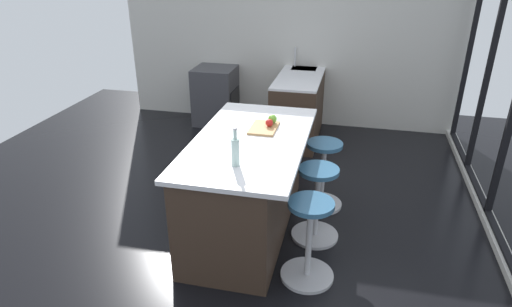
{
  "coord_description": "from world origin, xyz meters",
  "views": [
    {
      "loc": [
        3.68,
        1.06,
        2.47
      ],
      "look_at": [
        0.19,
        0.25,
        0.8
      ],
      "focal_mm": 31.01,
      "sensor_mm": 36.0,
      "label": 1
    }
  ],
  "objects": [
    {
      "name": "kitchen_island",
      "position": [
        0.19,
        0.15,
        0.48
      ],
      "size": [
        1.85,
        0.98,
        0.94
      ],
      "color": "#38281E",
      "rests_on": "ground_plane"
    },
    {
      "name": "water_bottle",
      "position": [
        0.73,
        0.21,
        1.07
      ],
      "size": [
        0.06,
        0.06,
        0.31
      ],
      "color": "silver",
      "rests_on": "kitchen_island"
    },
    {
      "name": "cutting_board",
      "position": [
        -0.06,
        0.26,
        0.95
      ],
      "size": [
        0.36,
        0.24,
        0.02
      ],
      "primitive_type": "cube",
      "color": "tan",
      "rests_on": "kitchen_island"
    },
    {
      "name": "interior_partition_left",
      "position": [
        -2.85,
        0.0,
        1.36
      ],
      "size": [
        0.15,
        4.94,
        2.71
      ],
      "color": "beige",
      "rests_on": "ground_plane"
    },
    {
      "name": "apple_green",
      "position": [
        -0.18,
        0.32,
        1.01
      ],
      "size": [
        0.08,
        0.08,
        0.08
      ],
      "primitive_type": "sphere",
      "color": "#609E2D",
      "rests_on": "cutting_board"
    },
    {
      "name": "sink_cabinet",
      "position": [
        -2.5,
        0.3,
        0.45
      ],
      "size": [
        1.93,
        0.6,
        1.17
      ],
      "color": "#38281E",
      "rests_on": "ground_plane"
    },
    {
      "name": "oven_range",
      "position": [
        -2.5,
        -1.01,
        0.43
      ],
      "size": [
        0.6,
        0.61,
        0.86
      ],
      "color": "#38383D",
      "rests_on": "ground_plane"
    },
    {
      "name": "stool_by_window",
      "position": [
        -0.39,
        0.81,
        0.34
      ],
      "size": [
        0.44,
        0.44,
        0.72
      ],
      "color": "#B7B7BC",
      "rests_on": "ground_plane"
    },
    {
      "name": "stool_near_camera",
      "position": [
        0.77,
        0.81,
        0.34
      ],
      "size": [
        0.44,
        0.44,
        0.72
      ],
      "color": "#B7B7BC",
      "rests_on": "ground_plane"
    },
    {
      "name": "ground_plane",
      "position": [
        0.0,
        0.0,
        0.0
      ],
      "size": [
        7.41,
        7.41,
        0.0
      ],
      "primitive_type": "plane",
      "color": "black"
    },
    {
      "name": "apple_red",
      "position": [
        -0.09,
        0.31,
        1.0
      ],
      "size": [
        0.07,
        0.07,
        0.07
      ],
      "primitive_type": "sphere",
      "color": "red",
      "rests_on": "cutting_board"
    },
    {
      "name": "stool_middle",
      "position": [
        0.19,
        0.81,
        0.34
      ],
      "size": [
        0.44,
        0.44,
        0.72
      ],
      "color": "#B7B7BC",
      "rests_on": "ground_plane"
    }
  ]
}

